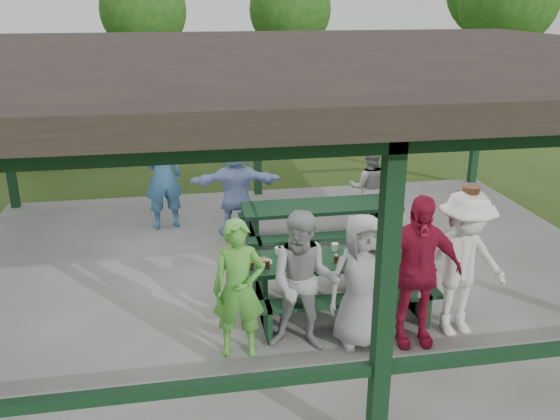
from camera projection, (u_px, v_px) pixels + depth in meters
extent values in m
plane|color=#2F4A17|center=(293.00, 277.00, 8.93)|extent=(90.00, 90.00, 0.00)
cube|color=slate|center=(293.00, 274.00, 8.91)|extent=(10.00, 8.00, 0.10)
cube|color=black|center=(384.00, 306.00, 4.86)|extent=(0.15, 0.15, 3.00)
cube|color=black|center=(4.00, 131.00, 11.12)|extent=(0.15, 0.15, 3.00)
cube|color=black|center=(257.00, 123.00, 11.90)|extent=(0.15, 0.15, 3.00)
cube|color=black|center=(479.00, 115.00, 12.69)|extent=(0.15, 0.15, 3.00)
cube|color=black|center=(90.00, 399.00, 4.68)|extent=(4.65, 0.10, 0.10)
cube|color=black|center=(137.00, 157.00, 11.71)|extent=(4.65, 0.10, 0.10)
cube|color=black|center=(370.00, 147.00, 12.50)|extent=(4.65, 0.10, 0.10)
cube|color=black|center=(396.00, 139.00, 4.39)|extent=(9.80, 0.15, 0.20)
cube|color=black|center=(256.00, 51.00, 11.43)|extent=(9.80, 0.15, 0.20)
cube|color=#2A221E|center=(295.00, 58.00, 7.83)|extent=(10.60, 8.60, 0.24)
cube|color=black|center=(338.00, 259.00, 7.59)|extent=(2.34, 0.75, 0.06)
cube|color=black|center=(349.00, 300.00, 7.18)|extent=(2.34, 0.28, 0.05)
cube|color=black|center=(326.00, 262.00, 8.21)|extent=(2.34, 0.28, 0.05)
cube|color=black|center=(262.00, 289.00, 7.55)|extent=(0.06, 0.70, 0.75)
cube|color=black|center=(409.00, 277.00, 7.87)|extent=(0.06, 0.70, 0.75)
cube|color=black|center=(262.00, 300.00, 7.60)|extent=(0.06, 1.39, 0.45)
cube|color=black|center=(408.00, 287.00, 7.92)|extent=(0.06, 1.39, 0.45)
cube|color=black|center=(321.00, 206.00, 9.49)|extent=(2.53, 0.75, 0.06)
cube|color=black|center=(329.00, 236.00, 9.08)|extent=(2.53, 0.28, 0.05)
cube|color=black|center=(313.00, 212.00, 10.10)|extent=(2.53, 0.28, 0.05)
cube|color=black|center=(254.00, 231.00, 9.43)|extent=(0.06, 0.70, 0.75)
cube|color=black|center=(384.00, 222.00, 9.78)|extent=(0.06, 0.70, 0.75)
cube|color=black|center=(254.00, 239.00, 9.48)|extent=(0.06, 1.39, 0.45)
cube|color=black|center=(384.00, 231.00, 9.83)|extent=(0.06, 1.39, 0.45)
cylinder|color=white|center=(263.00, 262.00, 7.42)|extent=(0.22, 0.22, 0.01)
torus|color=#AB783C|center=(260.00, 261.00, 7.39)|extent=(0.10, 0.10, 0.03)
torus|color=#AB783C|center=(267.00, 261.00, 7.40)|extent=(0.10, 0.10, 0.03)
torus|color=#AB783C|center=(263.00, 259.00, 7.46)|extent=(0.10, 0.10, 0.03)
cylinder|color=white|center=(312.00, 258.00, 7.53)|extent=(0.22, 0.22, 0.01)
torus|color=#AB783C|center=(310.00, 258.00, 7.49)|extent=(0.10, 0.10, 0.03)
torus|color=#AB783C|center=(316.00, 257.00, 7.51)|extent=(0.10, 0.10, 0.03)
torus|color=#AB783C|center=(312.00, 255.00, 7.56)|extent=(0.10, 0.10, 0.03)
cylinder|color=white|center=(368.00, 254.00, 7.65)|extent=(0.22, 0.22, 0.01)
torus|color=#AB783C|center=(366.00, 253.00, 7.62)|extent=(0.10, 0.10, 0.03)
torus|color=#AB783C|center=(372.00, 253.00, 7.63)|extent=(0.10, 0.10, 0.03)
torus|color=#AB783C|center=(367.00, 251.00, 7.68)|extent=(0.10, 0.10, 0.03)
cylinder|color=white|center=(425.00, 250.00, 7.77)|extent=(0.22, 0.22, 0.01)
torus|color=#AB783C|center=(423.00, 249.00, 7.74)|extent=(0.10, 0.10, 0.03)
torus|color=#AB783C|center=(428.00, 249.00, 7.75)|extent=(0.10, 0.10, 0.03)
torus|color=#AB783C|center=(424.00, 247.00, 7.81)|extent=(0.10, 0.10, 0.03)
cylinder|color=#381E0F|center=(251.00, 266.00, 7.21)|extent=(0.06, 0.06, 0.10)
cylinder|color=#381E0F|center=(267.00, 265.00, 7.25)|extent=(0.06, 0.06, 0.10)
cylinder|color=#381E0F|center=(336.00, 260.00, 7.39)|extent=(0.06, 0.06, 0.10)
cylinder|color=#381E0F|center=(348.00, 259.00, 7.41)|extent=(0.06, 0.06, 0.10)
cylinder|color=#381E0F|center=(403.00, 254.00, 7.53)|extent=(0.06, 0.06, 0.10)
cone|color=white|center=(278.00, 251.00, 7.63)|extent=(0.09, 0.09, 0.10)
cone|color=white|center=(281.00, 251.00, 7.64)|extent=(0.09, 0.09, 0.10)
cone|color=white|center=(335.00, 247.00, 7.75)|extent=(0.09, 0.09, 0.10)
cone|color=white|center=(377.00, 244.00, 7.85)|extent=(0.09, 0.09, 0.10)
cone|color=white|center=(403.00, 242.00, 7.91)|extent=(0.09, 0.09, 0.10)
imported|color=#51AB37|center=(239.00, 289.00, 6.61)|extent=(0.64, 0.46, 1.63)
imported|color=#999A9C|center=(304.00, 282.00, 6.70)|extent=(0.97, 0.84, 1.69)
imported|color=#949496|center=(361.00, 281.00, 6.80)|extent=(0.82, 0.56, 1.62)
imported|color=maroon|center=(416.00, 271.00, 6.80)|extent=(1.12, 0.55, 1.84)
imported|color=white|center=(462.00, 264.00, 7.00)|extent=(1.24, 0.79, 1.82)
cylinder|color=brown|center=(470.00, 196.00, 6.71)|extent=(0.35, 0.35, 0.02)
cylinder|color=brown|center=(471.00, 191.00, 6.69)|extent=(0.21, 0.21, 0.11)
imported|color=#9CB4F2|center=(236.00, 186.00, 10.05)|extent=(1.61, 0.57, 1.71)
imported|color=teal|center=(163.00, 176.00, 10.29)|extent=(0.78, 0.61, 1.89)
imported|color=#9B9B9D|center=(369.00, 188.00, 10.36)|extent=(0.84, 0.73, 1.47)
imported|color=silver|center=(305.00, 108.00, 17.89)|extent=(6.05, 3.11, 1.63)
cube|color=navy|center=(71.00, 123.00, 15.42)|extent=(3.37, 2.16, 0.13)
cube|color=navy|center=(71.00, 117.00, 14.64)|extent=(3.06, 0.70, 0.44)
cube|color=navy|center=(68.00, 107.00, 16.00)|extent=(3.06, 0.70, 0.44)
cube|color=navy|center=(4.00, 116.00, 14.78)|extent=(0.38, 1.54, 0.44)
cube|color=navy|center=(131.00, 108.00, 15.87)|extent=(0.38, 1.54, 0.44)
cylinder|color=black|center=(32.00, 151.00, 14.50)|extent=(0.87, 0.37, 0.84)
cylinder|color=yellow|center=(32.00, 151.00, 14.50)|extent=(0.35, 0.30, 0.31)
cylinder|color=black|center=(32.00, 137.00, 15.96)|extent=(0.87, 0.37, 0.84)
cylinder|color=yellow|center=(32.00, 137.00, 15.96)|extent=(0.35, 0.30, 0.31)
cylinder|color=black|center=(116.00, 144.00, 15.20)|extent=(0.87, 0.37, 0.84)
cylinder|color=yellow|center=(116.00, 144.00, 15.20)|extent=(0.35, 0.30, 0.31)
cylinder|color=black|center=(108.00, 131.00, 16.65)|extent=(0.87, 0.37, 0.84)
cylinder|color=yellow|center=(108.00, 131.00, 16.65)|extent=(0.35, 0.30, 0.31)
cube|color=navy|center=(152.00, 121.00, 16.19)|extent=(1.11, 0.31, 0.09)
cone|color=#F2590C|center=(1.00, 112.00, 14.72)|extent=(0.11, 0.44, 0.44)
cylinder|color=#322214|center=(147.00, 69.00, 23.27)|extent=(0.36, 0.36, 2.55)
sphere|color=#1C4913|center=(143.00, 11.00, 22.52)|extent=(3.27, 3.27, 3.27)
cylinder|color=#322214|center=(290.00, 66.00, 24.47)|extent=(0.36, 0.36, 2.56)
sphere|color=#1C4913|center=(290.00, 9.00, 23.72)|extent=(3.28, 3.28, 3.28)
cylinder|color=#322214|center=(500.00, 67.00, 22.71)|extent=(0.36, 0.36, 2.89)
cylinder|color=#322214|center=(492.00, 60.00, 23.45)|extent=(0.36, 0.36, 3.21)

